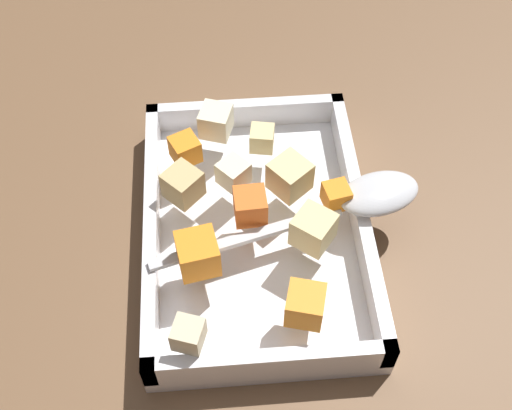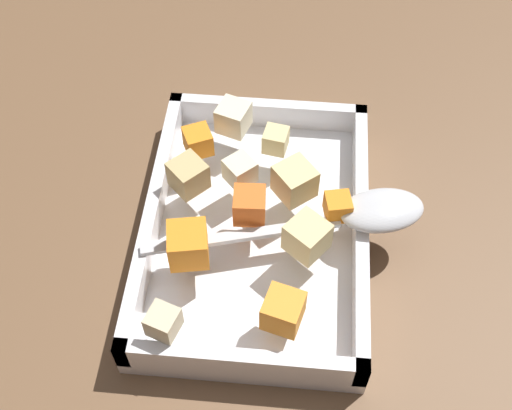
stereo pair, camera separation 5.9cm
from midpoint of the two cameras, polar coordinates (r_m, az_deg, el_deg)
name	(u,v)px [view 1 (the left image)]	position (r m, az deg, el deg)	size (l,w,h in m)	color
ground_plane	(238,249)	(0.63, -4.26, -4.01)	(4.00, 4.00, 0.00)	brown
baking_dish	(256,231)	(0.63, -2.70, -2.42)	(0.29, 0.21, 0.05)	silver
carrot_chunk_front_center	(250,206)	(0.59, -3.39, -0.29)	(0.03, 0.03, 0.03)	orange
carrot_chunk_mid_left	(198,254)	(0.56, -8.09, -4.41)	(0.03, 0.03, 0.03)	orange
carrot_chunk_back_center	(185,149)	(0.64, -8.82, 4.61)	(0.03, 0.03, 0.03)	orange
carrot_chunk_corner_se	(336,196)	(0.60, 4.15, 0.61)	(0.02, 0.02, 0.02)	orange
carrot_chunk_corner_nw	(305,305)	(0.53, 1.09, -8.87)	(0.03, 0.03, 0.03)	orange
potato_chunk_center	(183,185)	(0.61, -9.13, 1.56)	(0.03, 0.03, 0.03)	tan
potato_chunk_heap_top	(262,138)	(0.64, -2.13, 5.62)	(0.02, 0.02, 0.02)	#E0CC89
potato_chunk_near_spoon	(230,173)	(0.62, -5.01, 2.56)	(0.02, 0.02, 0.02)	beige
potato_chunk_near_right	(313,229)	(0.57, 2.04, -2.31)	(0.03, 0.03, 0.03)	#E0CC89
potato_chunk_rim_edge	(188,334)	(0.53, -9.12, -11.23)	(0.02, 0.02, 0.02)	beige
potato_chunk_under_handle	(290,176)	(0.61, 0.15, 2.31)	(0.03, 0.03, 0.03)	#E0CC89
potato_chunk_mid_right	(216,121)	(0.66, -6.10, 7.05)	(0.03, 0.03, 0.03)	beige
serving_spoon	(365,198)	(0.60, 6.66, 0.41)	(0.09, 0.25, 0.02)	silver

